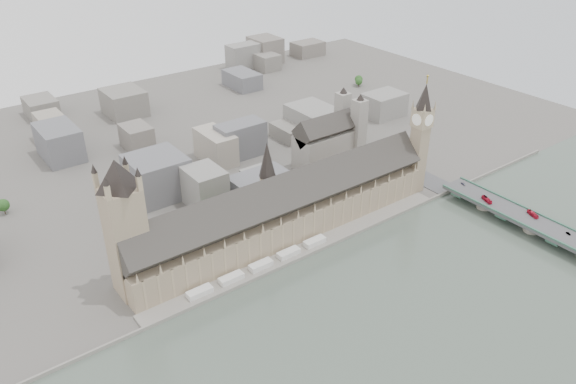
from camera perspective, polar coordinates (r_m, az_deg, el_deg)
ground at (r=434.25m, az=1.09°, el=-5.52°), size 900.00×900.00×0.00m
river_thames at (r=351.31m, az=18.63°, el=-17.72°), size 600.00×600.00×0.00m
embankment_wall at (r=423.86m, az=2.34°, el=-6.28°), size 600.00×1.50×3.00m
river_terrace at (r=428.88m, az=1.71°, el=-5.87°), size 270.00×15.00×2.00m
terrace_tents at (r=408.40m, az=-2.78°, el=-7.43°), size 118.00×7.00×4.00m
palace_of_westminster at (r=434.95m, az=-0.47°, el=-1.87°), size 265.00×40.73×55.44m
elizabeth_tower at (r=497.04m, az=13.34°, el=6.08°), size 17.00×17.00×107.50m
victoria_tower at (r=375.14m, az=-16.29°, el=-2.97°), size 30.00×30.00×100.00m
central_tower at (r=417.12m, az=-2.11°, el=2.19°), size 13.00×13.00×48.00m
westminster_bridge at (r=491.90m, az=22.80°, el=-2.81°), size 25.00×325.00×10.25m
westminster_abbey at (r=547.57m, az=4.24°, el=5.27°), size 68.00×36.00×64.00m
city_skyline_inland at (r=613.72m, az=-13.11°, el=6.70°), size 720.00×360.00×38.00m
park_trees at (r=466.69m, az=-4.39°, el=-1.78°), size 110.00×30.00×15.00m
red_bus_north at (r=499.29m, az=19.54°, el=-0.73°), size 6.92×12.19×3.34m
red_bus_south at (r=491.94m, az=23.60°, el=-2.07°), size 6.77×11.88×3.25m
car_silver at (r=479.44m, az=26.59°, el=-3.79°), size 2.53×4.24×1.32m
car_approach at (r=519.96m, az=17.38°, el=0.78°), size 3.28×5.32×1.44m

